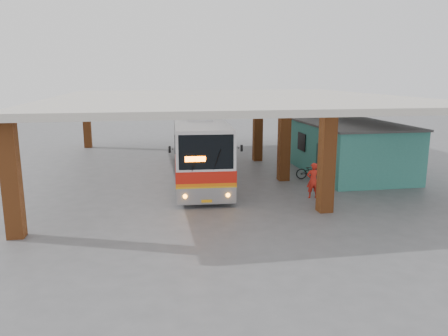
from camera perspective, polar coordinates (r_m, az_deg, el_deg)
name	(u,v)px	position (r m, az deg, el deg)	size (l,w,h in m)	color
ground	(243,196)	(21.76, 2.54, -3.72)	(90.00, 90.00, 0.00)	#515154
brick_columns	(249,138)	(26.40, 3.27, 3.89)	(20.10, 21.60, 4.35)	#964C20
canopy_roof	(229,98)	(27.45, 0.69, 9.10)	(21.00, 23.00, 0.30)	beige
shop_building	(350,148)	(27.60, 16.11, 2.51)	(5.20, 8.20, 3.11)	#337F74
coach_bus	(198,146)	(25.55, -3.38, 2.94)	(3.49, 13.09, 3.77)	silver
motorcycle	(312,171)	(25.69, 11.43, -0.39)	(0.64, 1.84, 0.97)	black
pedestrian	(313,180)	(21.71, 11.55, -1.60)	(0.64, 0.42, 1.75)	red
red_chair	(287,162)	(28.84, 8.21, 0.81)	(0.46, 0.46, 0.76)	#B11412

